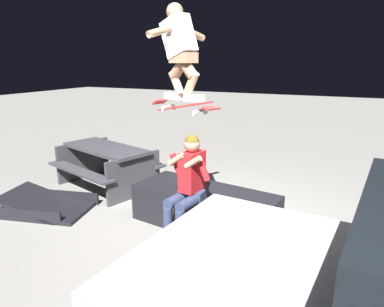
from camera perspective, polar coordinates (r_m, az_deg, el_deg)
name	(u,v)px	position (r m, az deg, el deg)	size (l,w,h in m)	color
ground_plane	(220,224)	(5.00, 4.59, -11.48)	(40.00, 40.00, 0.00)	gray
ledge_box_main	(205,208)	(4.86, 2.08, -8.90)	(1.97, 0.80, 0.52)	black
person_sitting_on_ledge	(187,183)	(4.30, -0.81, -4.94)	(0.60, 0.78, 1.35)	#2D3856
skateboard	(184,106)	(4.27, -1.38, 7.73)	(1.02, 0.54, 0.17)	#B72D2D
skater_airborne	(180,48)	(4.28, -1.98, 16.96)	(0.63, 0.86, 1.12)	white
kicker_ramp	(47,207)	(5.79, -22.72, -8.14)	(1.41, 1.09, 0.40)	black
picnic_table_back	(107,160)	(6.41, -13.85, -1.08)	(2.01, 1.77, 0.75)	#38383D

